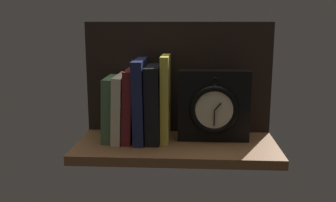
{
  "coord_description": "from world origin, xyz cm",
  "views": [
    {
      "loc": [
        3.82,
        -103.53,
        33.46
      ],
      "look_at": [
        -2.54,
        3.26,
        11.28
      ],
      "focal_mm": 41.26,
      "sensor_mm": 36.0,
      "label": 1
    }
  ],
  "objects_px": {
    "book_maroon_dawkins": "(130,104)",
    "book_navy_bierce": "(141,100)",
    "book_cream_twain": "(121,107)",
    "book_green_romantic": "(111,108)",
    "book_black_skeptic": "(154,103)",
    "book_yellow_seinlanguage": "(165,98)",
    "framed_clock": "(214,106)"
  },
  "relations": [
    {
      "from": "book_cream_twain",
      "to": "book_black_skeptic",
      "type": "distance_m",
      "value": 0.1
    },
    {
      "from": "book_black_skeptic",
      "to": "book_yellow_seinlanguage",
      "type": "distance_m",
      "value": 0.04
    },
    {
      "from": "book_green_romantic",
      "to": "book_maroon_dawkins",
      "type": "height_order",
      "value": "book_maroon_dawkins"
    },
    {
      "from": "book_navy_bierce",
      "to": "book_green_romantic",
      "type": "bearing_deg",
      "value": 180.0
    },
    {
      "from": "book_cream_twain",
      "to": "book_maroon_dawkins",
      "type": "bearing_deg",
      "value": 0.0
    },
    {
      "from": "book_black_skeptic",
      "to": "book_yellow_seinlanguage",
      "type": "relative_size",
      "value": 0.88
    },
    {
      "from": "book_maroon_dawkins",
      "to": "book_black_skeptic",
      "type": "height_order",
      "value": "book_black_skeptic"
    },
    {
      "from": "book_black_skeptic",
      "to": "book_yellow_seinlanguage",
      "type": "xyz_separation_m",
      "value": [
        0.03,
        0.0,
        0.01
      ]
    },
    {
      "from": "book_green_romantic",
      "to": "book_navy_bierce",
      "type": "relative_size",
      "value": 0.78
    },
    {
      "from": "book_cream_twain",
      "to": "book_navy_bierce",
      "type": "height_order",
      "value": "book_navy_bierce"
    },
    {
      "from": "book_black_skeptic",
      "to": "framed_clock",
      "type": "bearing_deg",
      "value": -0.43
    },
    {
      "from": "book_maroon_dawkins",
      "to": "book_cream_twain",
      "type": "bearing_deg",
      "value": 180.0
    },
    {
      "from": "book_maroon_dawkins",
      "to": "book_navy_bierce",
      "type": "height_order",
      "value": "book_navy_bierce"
    },
    {
      "from": "book_green_romantic",
      "to": "book_cream_twain",
      "type": "relative_size",
      "value": 0.97
    },
    {
      "from": "book_cream_twain",
      "to": "book_maroon_dawkins",
      "type": "relative_size",
      "value": 0.92
    },
    {
      "from": "book_yellow_seinlanguage",
      "to": "book_cream_twain",
      "type": "bearing_deg",
      "value": 180.0
    },
    {
      "from": "book_green_romantic",
      "to": "book_cream_twain",
      "type": "distance_m",
      "value": 0.03
    },
    {
      "from": "book_maroon_dawkins",
      "to": "book_yellow_seinlanguage",
      "type": "relative_size",
      "value": 0.84
    },
    {
      "from": "book_navy_bierce",
      "to": "book_yellow_seinlanguage",
      "type": "height_order",
      "value": "book_yellow_seinlanguage"
    },
    {
      "from": "book_green_romantic",
      "to": "book_navy_bierce",
      "type": "xyz_separation_m",
      "value": [
        0.09,
        0.0,
        0.03
      ]
    },
    {
      "from": "book_cream_twain",
      "to": "framed_clock",
      "type": "bearing_deg",
      "value": -0.27
    },
    {
      "from": "book_black_skeptic",
      "to": "book_navy_bierce",
      "type": "bearing_deg",
      "value": 180.0
    },
    {
      "from": "book_maroon_dawkins",
      "to": "book_yellow_seinlanguage",
      "type": "distance_m",
      "value": 0.1
    },
    {
      "from": "book_navy_bierce",
      "to": "book_yellow_seinlanguage",
      "type": "xyz_separation_m",
      "value": [
        0.07,
        0.0,
        0.01
      ]
    },
    {
      "from": "book_navy_bierce",
      "to": "book_maroon_dawkins",
      "type": "bearing_deg",
      "value": 180.0
    },
    {
      "from": "book_green_romantic",
      "to": "book_cream_twain",
      "type": "xyz_separation_m",
      "value": [
        0.03,
        0.0,
        0.0
      ]
    },
    {
      "from": "book_navy_bierce",
      "to": "book_black_skeptic",
      "type": "height_order",
      "value": "book_navy_bierce"
    },
    {
      "from": "book_yellow_seinlanguage",
      "to": "framed_clock",
      "type": "bearing_deg",
      "value": -0.53
    },
    {
      "from": "book_maroon_dawkins",
      "to": "book_black_skeptic",
      "type": "relative_size",
      "value": 0.95
    },
    {
      "from": "book_yellow_seinlanguage",
      "to": "book_navy_bierce",
      "type": "bearing_deg",
      "value": 180.0
    },
    {
      "from": "book_green_romantic",
      "to": "book_cream_twain",
      "type": "bearing_deg",
      "value": 0.0
    },
    {
      "from": "book_navy_bierce",
      "to": "framed_clock",
      "type": "height_order",
      "value": "book_navy_bierce"
    }
  ]
}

